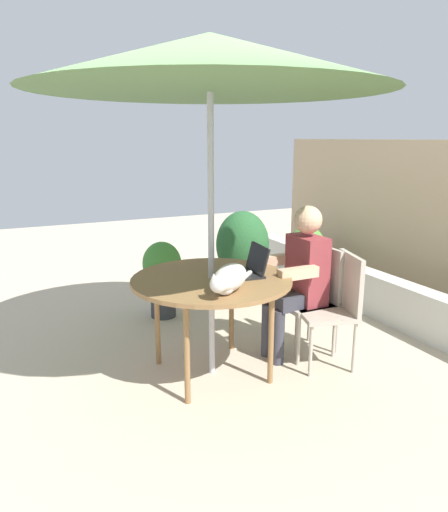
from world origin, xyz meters
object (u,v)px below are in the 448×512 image
Objects in this scene: patio_umbrella at (210,63)px; potted_plant_corner at (162,273)px; chair_occupied at (315,292)px; person_seated at (299,274)px; patio_table at (211,285)px; chair_empty at (337,301)px; potted_plant_near_fence at (242,251)px; potted_plant_by_chair at (306,253)px; laptop at (251,266)px; cat at (229,279)px.

patio_umbrella is 3.19× the size of potted_plant_corner.
chair_occupied is 0.23m from person_seated.
chair_empty is (0.27, 0.93, -0.18)m from patio_table.
patio_umbrella reaches higher than chair_empty.
potted_plant_corner is (-1.28, -0.87, -0.07)m from chair_occupied.
chair_empty is at bearing 32.68° from person_seated.
patio_umbrella is at bearing -90.00° from chair_occupied.
patio_umbrella is 2.16m from potted_plant_corner.
person_seated is at bearing 90.00° from patio_table.
chair_empty is 1.66m from potted_plant_near_fence.
potted_plant_by_chair is at bearing 129.47° from patio_table.
potted_plant_by_chair is (-1.62, 1.05, -0.14)m from chair_occupied.
chair_occupied is at bearing 90.00° from patio_table.
laptop reaches higher than potted_plant_by_chair.
laptop is 0.33× the size of potted_plant_near_fence.
potted_plant_near_fence is at bearing 96.79° from potted_plant_corner.
potted_plant_by_chair is (-1.66, 1.67, -0.44)m from laptop.
patio_table is at bearing -1.69° from potted_plant_corner.
patio_umbrella reaches higher than cat.
potted_plant_near_fence is 0.95m from potted_plant_corner.
patio_umbrella is at bearing -106.13° from chair_empty.
potted_plant_near_fence is at bearing 177.45° from chair_occupied.
laptop is at bearing -25.32° from potted_plant_near_fence.
potted_plant_by_chair is (-1.62, 1.97, -0.32)m from patio_table.
chair_empty is at bearing -1.62° from potted_plant_near_fence.
patio_table is 1.32× the size of chair_occupied.
laptop reaches higher than potted_plant_corner.
patio_umbrella is 2.74× the size of chair_empty.
patio_umbrella is 2.36m from potted_plant_near_fence.
laptop is 2.39m from potted_plant_by_chair.
potted_plant_near_fence reaches higher than patio_table.
potted_plant_corner is at bearing 178.31° from patio_table.
potted_plant_near_fence is at bearing 144.93° from patio_umbrella.
potted_plant_near_fence is (-1.39, 0.22, -0.14)m from person_seated.
patio_table is 0.93m from chair_occupied.
laptop is 0.42m from cat.
chair_occupied is (0.00, 0.91, -1.68)m from patio_umbrella.
chair_empty is (0.27, 0.93, -1.68)m from patio_umbrella.
chair_occupied is at bearing 93.82° from laptop.
patio_umbrella is at bearing -97.82° from laptop.
potted_plant_near_fence is (-1.66, 0.05, 0.04)m from chair_empty.
cat is 2.00m from potted_plant_near_fence.
cat reaches higher than potted_plant_corner.
potted_plant_by_chair is at bearing 129.47° from patio_umbrella.
potted_plant_corner reaches higher than potted_plant_by_chair.
laptop reaches higher than patio_table.
person_seated reaches higher than chair_empty.
person_seated is 0.48m from laptop.
potted_plant_corner reaches higher than patio_table.
person_seated is 1.25× the size of potted_plant_near_fence.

